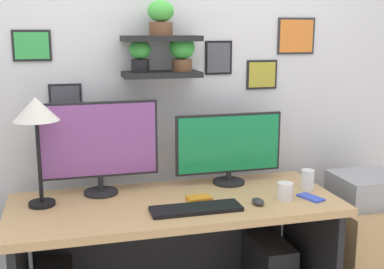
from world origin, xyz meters
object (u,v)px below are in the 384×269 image
desk (173,235)px  cell_phone (311,198)px  keyboard (196,209)px  water_cup (308,180)px  monitor_left (99,144)px  coffee_mug (285,191)px  monitor_right (229,147)px  computer_mouse (258,201)px  drawer_cabinet (363,250)px  scissors_tray (199,199)px  printer (368,189)px  desk_lamp (36,116)px

desk → cell_phone: size_ratio=11.90×
keyboard → water_cup: 0.69m
monitor_left → keyboard: bearing=-42.0°
desk → coffee_mug: coffee_mug is taller
monitor_left → coffee_mug: (0.90, -0.34, -0.22)m
desk → monitor_right: bearing=24.4°
monitor_right → computer_mouse: bearing=-85.8°
monitor_left → drawer_cabinet: monitor_left is taller
monitor_left → scissors_tray: monitor_left is taller
monitor_left → cell_phone: (1.04, -0.36, -0.26)m
desk → computer_mouse: 0.49m
drawer_cabinet → printer: printer is taller
water_cup → drawer_cabinet: 0.67m
monitor_right → cell_phone: size_ratio=4.35×
drawer_cabinet → printer: 0.39m
keyboard → printer: printer is taller
desk_lamp → water_cup: desk_lamp is taller
desk_lamp → keyboard: bearing=-20.2°
scissors_tray → printer: bearing=5.9°
cell_phone → water_cup: 0.16m
keyboard → desk: bearing=106.3°
water_cup → printer: 0.46m
keyboard → water_cup: size_ratio=4.00×
desk → water_cup: 0.78m
monitor_right → scissors_tray: (-0.24, -0.25, -0.20)m
desk_lamp → printer: desk_lamp is taller
monitor_right → coffee_mug: 0.43m
monitor_right → cell_phone: monitor_right is taller
keyboard → printer: size_ratio=1.16×
monitor_left → cell_phone: bearing=-19.2°
coffee_mug → water_cup: bearing=32.6°
computer_mouse → scissors_tray: bearing=156.0°
monitor_left → monitor_right: monitor_left is taller
monitor_right → keyboard: size_ratio=1.38×
desk → printer: (1.17, 0.02, 0.15)m
keyboard → desk_lamp: (-0.72, 0.27, 0.44)m
computer_mouse → coffee_mug: size_ratio=1.00×
desk_lamp → drawer_cabinet: desk_lamp is taller
coffee_mug → scissors_tray: coffee_mug is taller
monitor_right → drawer_cabinet: (0.81, -0.14, -0.66)m
water_cup → monitor_right: bearing=149.4°
computer_mouse → water_cup: water_cup is taller
cell_phone → drawer_cabinet: size_ratio=0.23×
monitor_left → printer: bearing=-5.4°
desk → monitor_left: (-0.36, 0.16, 0.48)m
monitor_right → scissors_tray: monitor_right is taller
desk → printer: printer is taller
computer_mouse → monitor_left: bearing=153.3°
computer_mouse → printer: 0.82m
cell_phone → drawer_cabinet: (0.49, 0.22, -0.45)m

